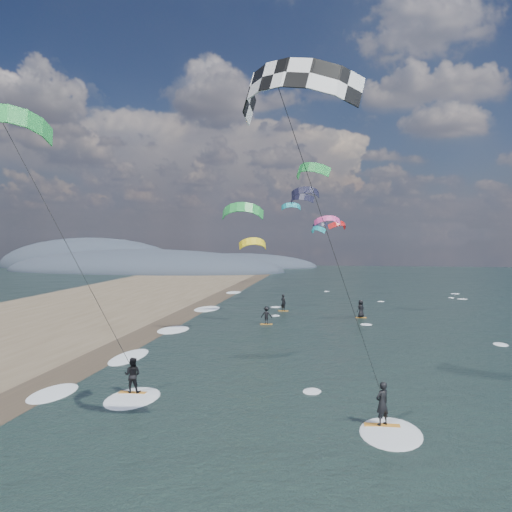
# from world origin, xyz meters

# --- Properties ---
(ground) EXTENTS (260.00, 260.00, 0.00)m
(ground) POSITION_xyz_m (0.00, 0.00, 0.00)
(ground) COLOR black
(ground) RESTS_ON ground
(wet_sand_strip) EXTENTS (3.00, 240.00, 0.00)m
(wet_sand_strip) POSITION_xyz_m (-12.00, 10.00, 0.00)
(wet_sand_strip) COLOR #382D23
(wet_sand_strip) RESTS_ON ground
(coastal_hills) EXTENTS (80.00, 41.00, 15.00)m
(coastal_hills) POSITION_xyz_m (-44.84, 107.86, 0.00)
(coastal_hills) COLOR #3D4756
(coastal_hills) RESTS_ON ground
(kitesurfer_near_a) EXTENTS (8.08, 9.37, 14.59)m
(kitesurfer_near_a) POSITION_xyz_m (2.58, -1.66, 11.17)
(kitesurfer_near_a) COLOR orange
(kitesurfer_near_a) RESTS_ON ground
(kitesurfer_near_b) EXTENTS (7.28, 8.92, 14.35)m
(kitesurfer_near_b) POSITION_xyz_m (-9.09, 2.26, 9.49)
(kitesurfer_near_b) COLOR orange
(kitesurfer_near_b) RESTS_ON ground
(far_kitesurfers) EXTENTS (9.83, 9.98, 1.81)m
(far_kitesurfers) POSITION_xyz_m (0.40, 34.14, 0.87)
(far_kitesurfers) COLOR orange
(far_kitesurfers) RESTS_ON ground
(bg_kite_field) EXTENTS (12.03, 68.93, 7.58)m
(bg_kite_field) POSITION_xyz_m (-0.39, 55.37, 11.22)
(bg_kite_field) COLOR red
(bg_kite_field) RESTS_ON ground
(shoreline_surf) EXTENTS (2.40, 79.40, 0.11)m
(shoreline_surf) POSITION_xyz_m (-10.80, 14.75, 0.00)
(shoreline_surf) COLOR white
(shoreline_surf) RESTS_ON ground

